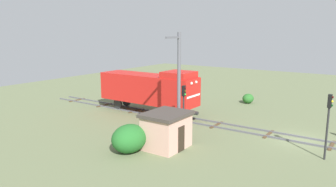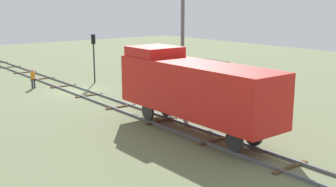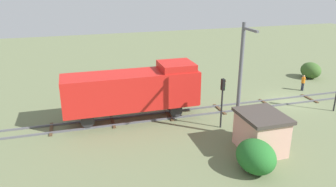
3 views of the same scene
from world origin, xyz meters
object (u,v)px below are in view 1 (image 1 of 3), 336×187
locomotive (149,88)px  relay_hut (167,130)px  catenary_mast (179,83)px  traffic_signal_mid (184,100)px  traffic_signal_near (329,115)px

locomotive → relay_hut: locomotive is taller
catenary_mast → relay_hut: bearing=-167.8°
traffic_signal_mid → traffic_signal_near: bearing=-89.0°
traffic_signal_near → traffic_signal_mid: size_ratio=1.12×
traffic_signal_near → relay_hut: traffic_signal_near is taller
traffic_signal_near → catenary_mast: size_ratio=0.53×
traffic_signal_near → locomotive: bearing=79.7°
locomotive → traffic_signal_near: size_ratio=2.54×
catenary_mast → traffic_signal_near: bearing=-80.2°
traffic_signal_near → relay_hut: bearing=112.8°
traffic_signal_mid → catenary_mast: size_ratio=0.48×
traffic_signal_mid → relay_hut: size_ratio=1.17×
traffic_signal_near → traffic_signal_mid: (-0.20, 11.30, -0.31)m
traffic_signal_near → traffic_signal_mid: bearing=91.0°
traffic_signal_mid → catenary_mast: 2.43m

